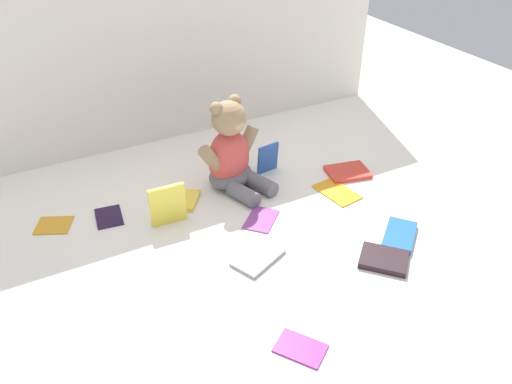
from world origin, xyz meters
TOP-DOWN VIEW (x-y plane):
  - ground_plane at (0.00, 0.00)m, footprint 3.20×3.20m
  - backdrop_drape at (0.00, 0.50)m, footprint 1.59×0.03m
  - teddy_bear at (0.03, 0.10)m, footprint 0.23×0.23m
  - book_case_0 at (-0.06, -0.24)m, footprint 0.15×0.12m
  - book_case_1 at (0.21, -0.39)m, footprint 0.15×0.15m
  - book_case_2 at (-0.14, 0.09)m, footprint 0.14×0.14m
  - book_case_3 at (-0.49, 0.14)m, footprint 0.12×0.11m
  - book_case_4 at (0.29, -0.08)m, footprint 0.10×0.15m
  - book_case_5 at (-0.35, 0.11)m, footprint 0.08×0.11m
  - book_case_6 at (0.16, 0.12)m, footprint 0.08×0.03m
  - book_case_7 at (-0.20, 0.01)m, footprint 0.10×0.02m
  - book_case_8 at (0.08, 0.27)m, footprint 0.13×0.12m
  - book_case_9 at (0.03, -0.10)m, footprint 0.13×0.13m
  - book_case_10 at (0.38, -0.01)m, footprint 0.15×0.12m
  - book_case_11 at (0.31, -0.34)m, footprint 0.15×0.14m
  - book_case_12 at (-0.11, -0.53)m, footprint 0.11×0.12m

SIDE VIEW (x-z plane):
  - ground_plane at x=0.00m, z-range 0.00..0.00m
  - book_case_3 at x=-0.49m, z-range 0.00..0.01m
  - book_case_9 at x=0.03m, z-range 0.00..0.01m
  - book_case_4 at x=0.29m, z-range 0.00..0.01m
  - book_case_5 at x=-0.35m, z-range 0.00..0.01m
  - book_case_12 at x=-0.11m, z-range 0.00..0.01m
  - book_case_8 at x=0.08m, z-range 0.00..0.01m
  - book_case_0 at x=-0.06m, z-range 0.00..0.01m
  - book_case_2 at x=-0.14m, z-range 0.00..0.01m
  - book_case_10 at x=0.38m, z-range 0.00..0.01m
  - book_case_11 at x=0.31m, z-range 0.00..0.02m
  - book_case_1 at x=0.21m, z-range 0.00..0.02m
  - book_case_6 at x=0.16m, z-range 0.00..0.10m
  - book_case_7 at x=-0.20m, z-range 0.00..0.12m
  - teddy_bear at x=0.03m, z-range -0.04..0.24m
  - backdrop_drape at x=0.00m, z-range 0.00..0.73m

